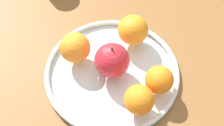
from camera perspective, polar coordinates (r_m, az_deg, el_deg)
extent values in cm
cube|color=brown|center=(75.11, 0.00, -2.91)|extent=(130.46, 130.46, 4.00)
cylinder|color=silver|center=(73.15, 0.00, -1.97)|extent=(30.82, 30.82, 0.60)
torus|color=silver|center=(72.39, 0.00, -1.60)|extent=(32.10, 32.10, 1.20)
sphere|color=red|center=(68.43, 0.13, 0.38)|extent=(8.09, 8.09, 8.09)
cylinder|color=#593819|center=(64.97, 0.14, 2.50)|extent=(0.44, 0.44, 1.20)
sphere|color=orange|center=(64.53, 5.10, -6.89)|extent=(6.56, 6.56, 6.56)
sphere|color=orange|center=(74.53, 3.93, 6.19)|extent=(7.47, 7.47, 7.47)
sphere|color=orange|center=(67.55, 8.84, -3.14)|extent=(6.38, 6.38, 6.38)
sphere|color=orange|center=(71.64, -6.92, 2.86)|extent=(7.27, 7.27, 7.27)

